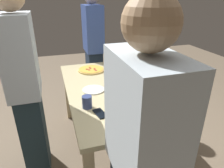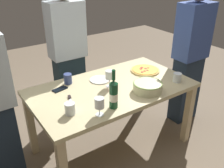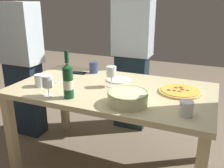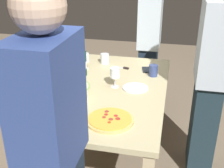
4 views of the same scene
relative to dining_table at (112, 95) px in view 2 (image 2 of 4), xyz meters
The scene contains 15 objects.
ground_plane 0.66m from the dining_table, ahead, with size 8.00×8.00×0.00m, color #796853.
dining_table is the anchor object (origin of this frame).
pizza 0.54m from the dining_table, 11.13° to the left, with size 0.32×0.32×0.02m.
serving_bowl 0.38m from the dining_table, 49.30° to the right, with size 0.28×0.28×0.09m.
wine_bottle 0.44m from the dining_table, 122.58° to the right, with size 0.07×0.07×0.35m.
wine_glass_near_pizza 0.21m from the dining_table, 125.95° to the left, with size 0.08×0.08×0.17m.
wine_glass_by_bottle 0.54m from the dining_table, 136.14° to the right, with size 0.08×0.08×0.16m.
cup_amber 0.47m from the dining_table, 136.04° to the left, with size 0.08×0.08×0.10m, color navy.
cup_ceramic 0.69m from the dining_table, 24.91° to the right, with size 0.09×0.09×0.09m, color white.
cup_spare 0.60m from the dining_table, 160.17° to the right, with size 0.09×0.09×0.10m, color white.
side_plate 0.22m from the dining_table, 95.80° to the left, with size 0.21×0.21×0.01m, color white.
cell_phone 0.52m from the dining_table, 152.32° to the left, with size 0.07×0.14×0.01m, color black.
pizza_knife 0.46m from the dining_table, behind, with size 0.07×0.16×0.02m.
person_guest_left 0.82m from the dining_table, 96.83° to the left, with size 0.41×0.24×1.72m.
person_guest_right 1.11m from the dining_table, ahead, with size 0.39×0.24×1.70m.
Camera 2 is at (-1.24, -1.80, 1.90)m, focal length 39.94 mm.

